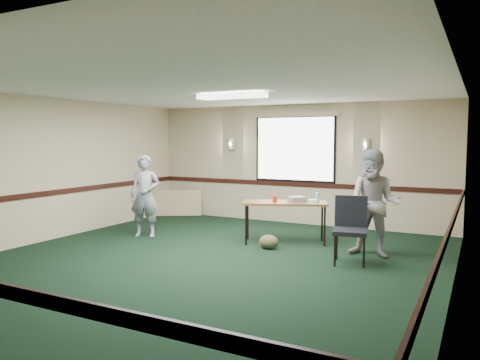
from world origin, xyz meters
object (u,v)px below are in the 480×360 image
at_px(folding_table, 285,205).
at_px(person_left, 145,196).
at_px(conference_chair, 351,224).
at_px(person_right, 375,203).
at_px(projector, 297,199).

height_order(folding_table, person_left, person_left).
relative_size(conference_chair, person_right, 0.59).
distance_m(folding_table, conference_chair, 1.63).
distance_m(conference_chair, person_right, 0.65).
height_order(projector, person_left, person_left).
bearing_deg(person_left, folding_table, -7.62).
bearing_deg(person_right, projector, 166.65).
distance_m(projector, person_right, 1.54).
xyz_separation_m(projector, person_right, (1.48, -0.39, 0.06)).
bearing_deg(person_right, person_left, -172.56).
bearing_deg(projector, folding_table, 166.34).
bearing_deg(folding_table, conference_chair, -52.36).
distance_m(folding_table, person_left, 2.77).
distance_m(folding_table, person_right, 1.70).
distance_m(folding_table, projector, 0.25).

